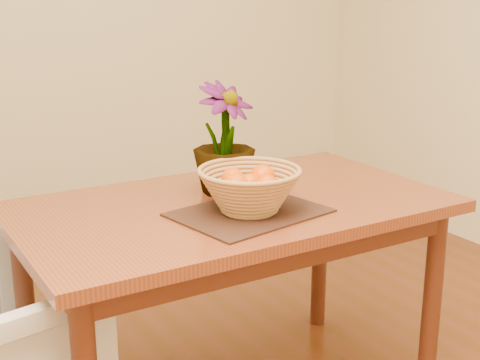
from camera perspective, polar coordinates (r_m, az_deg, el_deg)
wall_back at (r=3.90m, az=-15.78°, el=14.33°), size 4.00×0.02×2.70m
table at (r=2.22m, az=-0.64°, el=-4.01°), size 1.40×0.80×0.75m
placemat at (r=2.07m, az=0.80°, el=-2.80°), size 0.49×0.40×0.01m
wicker_basket at (r=2.05m, az=0.81°, el=-1.00°), size 0.32×0.32×0.13m
orange_pile at (r=2.04m, az=0.81°, el=-0.24°), size 0.21×0.20×0.08m
potted_plant at (r=2.24m, az=-1.36°, el=3.55°), size 0.27×0.27×0.37m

